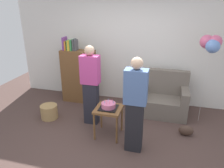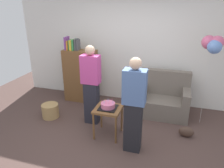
# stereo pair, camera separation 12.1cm
# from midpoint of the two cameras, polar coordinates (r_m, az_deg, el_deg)

# --- Properties ---
(ground_plane) EXTENTS (8.00, 8.00, 0.00)m
(ground_plane) POSITION_cam_midpoint_polar(r_m,az_deg,el_deg) (3.97, -1.17, -16.06)
(ground_plane) COLOR #4C3833
(wall_back) EXTENTS (6.00, 0.10, 2.70)m
(wall_back) POSITION_cam_midpoint_polar(r_m,az_deg,el_deg) (5.26, 5.02, 9.63)
(wall_back) COLOR silver
(wall_back) RESTS_ON ground_plane
(couch) EXTENTS (1.10, 0.70, 0.96)m
(couch) POSITION_cam_midpoint_polar(r_m,az_deg,el_deg) (4.96, 12.38, -3.88)
(couch) COLOR #6B6056
(couch) RESTS_ON ground_plane
(bookshelf) EXTENTS (0.80, 0.36, 1.60)m
(bookshelf) POSITION_cam_midpoint_polar(r_m,az_deg,el_deg) (5.40, -9.48, 2.35)
(bookshelf) COLOR brown
(bookshelf) RESTS_ON ground_plane
(side_table) EXTENTS (0.48, 0.48, 0.57)m
(side_table) POSITION_cam_midpoint_polar(r_m,az_deg,el_deg) (3.99, -1.82, -7.50)
(side_table) COLOR brown
(side_table) RESTS_ON ground_plane
(birthday_cake) EXTENTS (0.32, 0.32, 0.16)m
(birthday_cake) POSITION_cam_midpoint_polar(r_m,az_deg,el_deg) (3.93, -1.84, -5.76)
(birthday_cake) COLOR black
(birthday_cake) RESTS_ON side_table
(person_blowing_candles) EXTENTS (0.36, 0.22, 1.63)m
(person_blowing_candles) POSITION_cam_midpoint_polar(r_m,az_deg,el_deg) (4.29, -6.47, -0.37)
(person_blowing_candles) COLOR #23232D
(person_blowing_candles) RESTS_ON ground_plane
(person_holding_cake) EXTENTS (0.36, 0.22, 1.63)m
(person_holding_cake) POSITION_cam_midpoint_polar(r_m,az_deg,el_deg) (3.48, 5.14, -5.74)
(person_holding_cake) COLOR black
(person_holding_cake) RESTS_ON ground_plane
(wicker_basket) EXTENTS (0.36, 0.36, 0.30)m
(wicker_basket) POSITION_cam_midpoint_polar(r_m,az_deg,el_deg) (4.92, -17.00, -7.04)
(wicker_basket) COLOR #A88451
(wicker_basket) RESTS_ON ground_plane
(handbag) EXTENTS (0.28, 0.14, 0.20)m
(handbag) POSITION_cam_midpoint_polar(r_m,az_deg,el_deg) (4.39, 18.24, -11.63)
(handbag) COLOR #473328
(handbag) RESTS_ON ground_plane
(balloon_bunch) EXTENTS (0.40, 0.39, 1.81)m
(balloon_bunch) POSITION_cam_midpoint_polar(r_m,az_deg,el_deg) (4.50, 24.31, 9.82)
(balloon_bunch) COLOR silver
(balloon_bunch) RESTS_ON ground_plane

